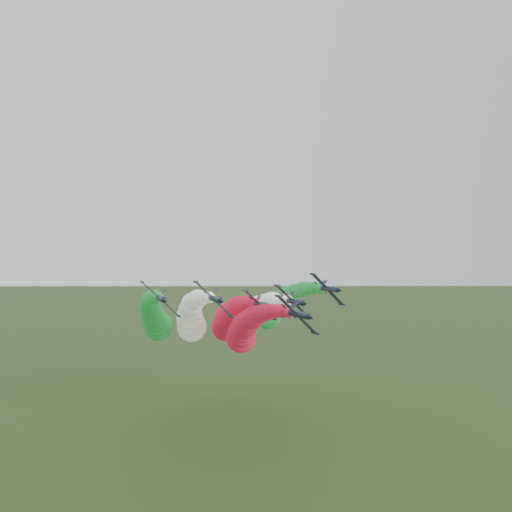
# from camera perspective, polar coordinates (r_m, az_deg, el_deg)

# --- Properties ---
(jet_lead) EXTENTS (17.43, 71.83, 21.97)m
(jet_lead) POSITION_cam_1_polar(r_m,az_deg,el_deg) (140.07, -1.21, -8.37)
(jet_lead) COLOR black
(jet_lead) RESTS_ON ground
(jet_inner_left) EXTENTS (17.47, 71.87, 22.02)m
(jet_inner_left) POSITION_cam_1_polar(r_m,az_deg,el_deg) (147.05, -7.42, -7.03)
(jet_inner_left) COLOR black
(jet_inner_left) RESTS_ON ground
(jet_inner_right) EXTENTS (17.37, 71.77, 21.91)m
(jet_inner_right) POSITION_cam_1_polar(r_m,az_deg,el_deg) (151.84, -0.89, -7.15)
(jet_inner_right) COLOR black
(jet_inner_right) RESTS_ON ground
(jet_outer_left) EXTENTS (17.42, 71.82, 21.96)m
(jet_outer_left) POSITION_cam_1_polar(r_m,az_deg,el_deg) (151.66, -11.52, -6.87)
(jet_outer_left) COLOR black
(jet_outer_left) RESTS_ON ground
(jet_outer_right) EXTENTS (16.76, 71.15, 21.30)m
(jet_outer_right) POSITION_cam_1_polar(r_m,az_deg,el_deg) (160.19, 2.23, -5.98)
(jet_outer_right) COLOR black
(jet_outer_right) RESTS_ON ground
(jet_trail) EXTENTS (17.48, 71.87, 22.02)m
(jet_trail) POSITION_cam_1_polar(r_m,az_deg,el_deg) (165.20, -3.30, -7.20)
(jet_trail) COLOR black
(jet_trail) RESTS_ON ground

